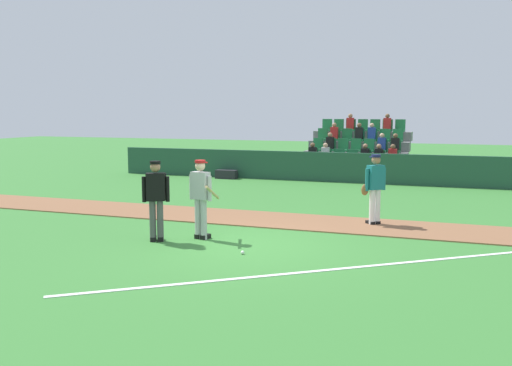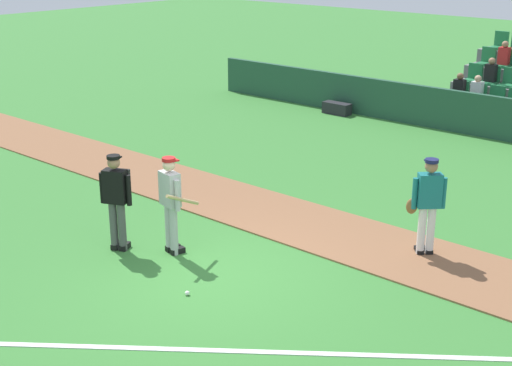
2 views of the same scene
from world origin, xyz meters
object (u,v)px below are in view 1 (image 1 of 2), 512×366
(batter_grey_jersey, at_px, (201,196))
(umpire_home_plate, at_px, (156,196))
(baseball, at_px, (243,252))
(equipment_bag, at_px, (226,174))
(runner_teal_jersey, at_px, (375,187))

(batter_grey_jersey, distance_m, umpire_home_plate, 0.98)
(batter_grey_jersey, height_order, baseball, batter_grey_jersey)
(umpire_home_plate, bearing_deg, batter_grey_jersey, 32.16)
(umpire_home_plate, relative_size, equipment_bag, 1.96)
(runner_teal_jersey, relative_size, equipment_bag, 1.96)
(batter_grey_jersey, relative_size, baseball, 23.78)
(baseball, bearing_deg, equipment_bag, 114.30)
(batter_grey_jersey, xyz_separation_m, runner_teal_jersey, (3.38, 2.83, -0.01))
(runner_teal_jersey, bearing_deg, equipment_bag, 133.20)
(batter_grey_jersey, relative_size, umpire_home_plate, 1.00)
(umpire_home_plate, bearing_deg, runner_teal_jersey, 38.54)
(baseball, height_order, equipment_bag, equipment_bag)
(umpire_home_plate, bearing_deg, equipment_bag, 105.21)
(umpire_home_plate, bearing_deg, baseball, -10.99)
(umpire_home_plate, height_order, equipment_bag, umpire_home_plate)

